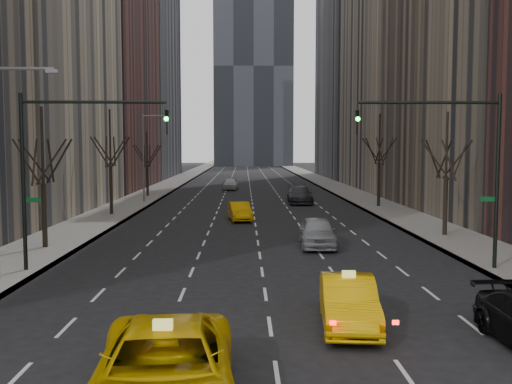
{
  "coord_description": "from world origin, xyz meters",
  "views": [
    {
      "loc": [
        -0.81,
        -13.87,
        5.72
      ],
      "look_at": [
        -0.23,
        14.49,
        3.5
      ],
      "focal_mm": 40.0,
      "sensor_mm": 36.0,
      "label": 1
    }
  ],
  "objects": [
    {
      "name": "bld_right_far",
      "position": [
        21.5,
        64.0,
        25.0
      ],
      "size": [
        14.0,
        28.0,
        50.0
      ],
      "primitive_type": "cube",
      "color": "#BCAC90",
      "rests_on": "ground"
    },
    {
      "name": "ground",
      "position": [
        0.0,
        0.0,
        0.0
      ],
      "size": [
        400.0,
        400.0,
        0.0
      ],
      "primitive_type": "plane",
      "color": "black",
      "rests_on": "ground"
    },
    {
      "name": "streetlight_far",
      "position": [
        -10.84,
        45.0,
        5.62
      ],
      "size": [
        2.83,
        0.22,
        9.0
      ],
      "color": "slate",
      "rests_on": "ground"
    },
    {
      "name": "streetlight_near",
      "position": [
        -10.84,
        10.0,
        5.62
      ],
      "size": [
        2.83,
        0.22,
        9.0
      ],
      "color": "slate",
      "rests_on": "ground"
    },
    {
      "name": "silver_sedan_ahead",
      "position": [
        3.39,
        18.58,
        0.86
      ],
      "size": [
        2.27,
        5.12,
        1.71
      ],
      "primitive_type": "imported",
      "rotation": [
        0.0,
        0.0,
        -0.05
      ],
      "color": "gray",
      "rests_on": "ground"
    },
    {
      "name": "sidewalk_right",
      "position": [
        12.25,
        70.0,
        0.07
      ],
      "size": [
        4.5,
        320.0,
        0.15
      ],
      "primitive_type": "cube",
      "color": "slate",
      "rests_on": "ground"
    },
    {
      "name": "tree_rw_c",
      "position": [
        12.0,
        40.0,
        4.04
      ],
      "size": [
        3.36,
        3.5,
        8.74
      ],
      "color": "black",
      "rests_on": "ground"
    },
    {
      "name": "taxi_sedan",
      "position": [
        2.51,
        3.94,
        0.79
      ],
      "size": [
        2.11,
        4.95,
        1.59
      ],
      "primitive_type": "imported",
      "rotation": [
        0.0,
        0.0,
        -0.09
      ],
      "color": "#E5A604",
      "rests_on": "ground"
    },
    {
      "name": "far_car_white",
      "position": [
        -2.68,
        63.1,
        0.81
      ],
      "size": [
        2.16,
        4.83,
        1.61
      ],
      "primitive_type": "imported",
      "rotation": [
        0.0,
        0.0,
        -0.05
      ],
      "color": "silver",
      "rests_on": "ground"
    },
    {
      "name": "traffic_mast_right",
      "position": [
        9.11,
        12.0,
        5.49
      ],
      "size": [
        6.69,
        0.39,
        8.0
      ],
      "color": "black",
      "rests_on": "ground"
    },
    {
      "name": "tree_rw_b",
      "position": [
        12.0,
        22.0,
        3.72
      ],
      "size": [
        3.36,
        3.5,
        7.82
      ],
      "color": "black",
      "rests_on": "ground"
    },
    {
      "name": "taxi_suv",
      "position": [
        -2.54,
        -1.98,
        0.93
      ],
      "size": [
        3.56,
        6.87,
        1.85
      ],
      "primitive_type": "imported",
      "rotation": [
        0.0,
        0.0,
        0.07
      ],
      "color": "#E6B704",
      "rests_on": "ground"
    },
    {
      "name": "far_suv_grey",
      "position": [
        4.86,
        44.1,
        0.87
      ],
      "size": [
        2.56,
        6.03,
        1.74
      ],
      "primitive_type": "imported",
      "rotation": [
        0.0,
        0.0,
        -0.02
      ],
      "color": "#2D2C31",
      "rests_on": "ground"
    },
    {
      "name": "bld_left_far",
      "position": [
        -21.5,
        66.0,
        22.0
      ],
      "size": [
        14.0,
        28.0,
        44.0
      ],
      "primitive_type": "cube",
      "color": "brown",
      "rests_on": "ground"
    },
    {
      "name": "sidewalk_left",
      "position": [
        -12.25,
        70.0,
        0.07
      ],
      "size": [
        4.5,
        320.0,
        0.15
      ],
      "primitive_type": "cube",
      "color": "slate",
      "rests_on": "ground"
    },
    {
      "name": "far_taxi",
      "position": [
        -1.18,
        30.51,
        0.72
      ],
      "size": [
        2.08,
        4.53,
        1.44
      ],
      "primitive_type": "imported",
      "rotation": [
        0.0,
        0.0,
        0.13
      ],
      "color": "#DD9A04",
      "rests_on": "ground"
    },
    {
      "name": "tree_lw_c",
      "position": [
        -12.0,
        34.0,
        4.04
      ],
      "size": [
        3.36,
        3.5,
        8.74
      ],
      "color": "black",
      "rests_on": "ground"
    },
    {
      "name": "bld_left_deep",
      "position": [
        -21.5,
        96.0,
        30.0
      ],
      "size": [
        14.0,
        30.0,
        60.0
      ],
      "primitive_type": "cube",
      "color": "slate",
      "rests_on": "ground"
    },
    {
      "name": "bld_right_deep",
      "position": [
        21.5,
        95.0,
        29.0
      ],
      "size": [
        14.0,
        30.0,
        58.0
      ],
      "primitive_type": "cube",
      "color": "slate",
      "rests_on": "ground"
    },
    {
      "name": "traffic_mast_left",
      "position": [
        -9.11,
        12.0,
        5.49
      ],
      "size": [
        6.69,
        0.39,
        8.0
      ],
      "color": "black",
      "rests_on": "ground"
    },
    {
      "name": "tree_lw_b",
      "position": [
        -12.0,
        18.0,
        3.72
      ],
      "size": [
        3.36,
        3.5,
        7.82
      ],
      "color": "black",
      "rests_on": "ground"
    },
    {
      "name": "tree_lw_d",
      "position": [
        -12.0,
        52.0,
        3.56
      ],
      "size": [
        3.36,
        3.5,
        7.36
      ],
      "color": "black",
      "rests_on": "ground"
    }
  ]
}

